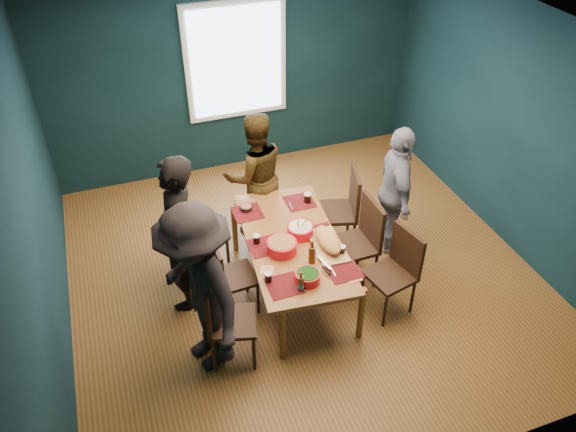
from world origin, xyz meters
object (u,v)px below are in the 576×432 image
at_px(person_right, 396,192).
at_px(bowl_herbs, 308,277).
at_px(chair_right_mid, 361,236).
at_px(bowl_dumpling, 300,230).
at_px(chair_left_near, 222,315).
at_px(chair_right_near, 398,266).
at_px(bowl_salad, 282,246).
at_px(person_near_left, 199,291).
at_px(person_back, 255,176).
at_px(dining_table, 292,245).
at_px(cutting_board, 328,241).
at_px(person_far_left, 179,235).
at_px(chair_left_far, 192,230).
at_px(chair_left_mid, 227,273).
at_px(chair_right_far, 344,205).

height_order(person_right, bowl_herbs, person_right).
distance_m(chair_right_mid, bowl_dumpling, 0.68).
relative_size(chair_left_near, chair_right_mid, 0.94).
distance_m(chair_right_near, bowl_salad, 1.18).
bearing_deg(chair_right_mid, person_near_left, -165.56).
xyz_separation_m(person_back, bowl_dumpling, (0.15, -1.09, -0.03)).
bearing_deg(chair_left_near, dining_table, 50.13).
relative_size(dining_table, cutting_board, 2.68).
bearing_deg(dining_table, person_far_left, 173.05).
relative_size(dining_table, chair_left_far, 1.85).
bearing_deg(chair_left_near, chair_left_far, 105.69).
bearing_deg(chair_right_mid, bowl_herbs, -148.27).
relative_size(chair_left_mid, person_back, 0.57).
bearing_deg(chair_right_near, chair_left_near, 169.17).
relative_size(chair_left_mid, cutting_board, 1.25).
bearing_deg(person_back, chair_right_mid, 122.37).
relative_size(chair_right_mid, bowl_herbs, 4.29).
xyz_separation_m(chair_right_near, cutting_board, (-0.62, 0.35, 0.22)).
relative_size(bowl_salad, bowl_herbs, 1.28).
distance_m(dining_table, chair_right_mid, 0.76).
height_order(chair_left_far, chair_left_mid, chair_left_far).
bearing_deg(chair_left_near, person_far_left, 117.81).
distance_m(chair_left_near, bowl_salad, 0.92).
xyz_separation_m(dining_table, person_far_left, (-1.10, 0.25, 0.24)).
xyz_separation_m(chair_left_far, chair_right_far, (1.72, -0.12, -0.01)).
bearing_deg(person_far_left, chair_left_far, 172.52).
distance_m(chair_right_near, bowl_herbs, 1.01).
height_order(dining_table, chair_left_mid, chair_left_mid).
distance_m(person_right, bowl_dumpling, 1.25).
height_order(dining_table, person_far_left, person_far_left).
relative_size(chair_left_far, bowl_dumpling, 3.79).
bearing_deg(person_near_left, chair_left_far, 155.76).
bearing_deg(bowl_herbs, person_far_left, 140.31).
relative_size(chair_right_far, person_near_left, 0.57).
relative_size(chair_right_near, person_right, 0.60).
relative_size(chair_right_near, person_back, 0.60).
distance_m(chair_right_near, bowl_dumpling, 1.04).
bearing_deg(person_near_left, person_right, 93.98).
relative_size(dining_table, person_right, 1.21).
height_order(chair_left_far, bowl_salad, chair_left_far).
bearing_deg(bowl_dumpling, bowl_salad, -145.43).
distance_m(chair_left_near, chair_right_mid, 1.75).
distance_m(dining_table, bowl_dumpling, 0.17).
bearing_deg(person_right, bowl_salad, 120.69).
bearing_deg(person_near_left, bowl_dumpling, 102.41).
xyz_separation_m(dining_table, bowl_salad, (-0.16, -0.13, 0.13)).
bearing_deg(dining_table, person_near_left, -145.72).
relative_size(bowl_salad, cutting_board, 0.42).
relative_size(chair_right_mid, person_right, 0.64).
distance_m(person_near_left, bowl_salad, 1.04).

